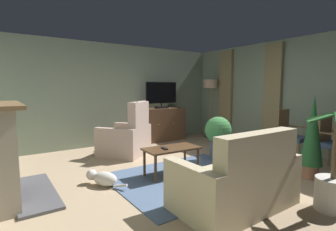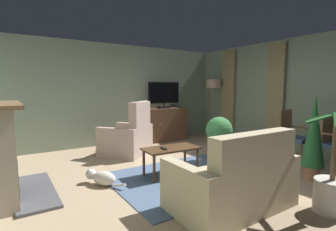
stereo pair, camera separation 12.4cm
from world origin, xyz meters
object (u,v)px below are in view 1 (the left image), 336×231
tv_remote (164,148)px  armchair_angled_to_table (127,139)px  floor_lamp (210,90)px  television (162,94)px  cat (103,178)px  potted_plant_on_hearth_side (218,134)px  potted_plant_small_fern_corner (332,189)px  side_chair_tucked_against_wall (290,134)px  potted_plant_tall_palm_by_window (313,134)px  side_chair_nearest_door (332,141)px  sofa_floral (238,182)px  tv_cabinet (161,125)px  coffee_table (172,151)px

tv_remote → armchair_angled_to_table: armchair_angled_to_table is taller
floor_lamp → television: bearing=165.0°
floor_lamp → tv_remote: bearing=-145.3°
tv_remote → cat: (-0.96, 0.23, -0.37)m
potted_plant_on_hearth_side → potted_plant_small_fern_corner: bearing=-99.9°
side_chair_tucked_against_wall → potted_plant_tall_palm_by_window: size_ratio=0.75×
side_chair_nearest_door → floor_lamp: bearing=85.0°
tv_remote → side_chair_nearest_door: size_ratio=0.17×
sofa_floral → potted_plant_on_hearth_side: sofa_floral is taller
cat → floor_lamp: floor_lamp is taller
armchair_angled_to_table → potted_plant_small_fern_corner: (0.92, -3.73, -0.10)m
tv_cabinet → television: television is taller
side_chair_nearest_door → side_chair_tucked_against_wall: (-0.01, 0.79, 0.00)m
side_chair_nearest_door → floor_lamp: floor_lamp is taller
tv_remote → side_chair_nearest_door: 3.03m
television → side_chair_tucked_against_wall: bearing=-69.3°
tv_remote → side_chair_tucked_against_wall: bearing=87.2°
coffee_table → side_chair_tucked_against_wall: side_chair_tucked_against_wall is taller
side_chair_tucked_against_wall → tv_cabinet: bearing=110.4°
tv_remote → armchair_angled_to_table: bearing=-174.9°
tv_cabinet → potted_plant_on_hearth_side: (-0.13, -2.33, 0.11)m
armchair_angled_to_table → potted_plant_tall_palm_by_window: 3.56m
potted_plant_small_fern_corner → potted_plant_on_hearth_side: bearing=80.1°
television → tv_cabinet: bearing=90.0°
potted_plant_tall_palm_by_window → armchair_angled_to_table: bearing=121.1°
coffee_table → potted_plant_small_fern_corner: 2.27m
potted_plant_small_fern_corner → armchair_angled_to_table: bearing=103.8°
side_chair_nearest_door → potted_plant_tall_palm_by_window: 0.80m
television → cat: (-2.52, -2.25, -1.17)m
side_chair_tucked_against_wall → floor_lamp: size_ratio=0.60×
side_chair_tucked_against_wall → potted_plant_small_fern_corner: bearing=-138.0°
cat → potted_plant_on_hearth_side: bearing=-0.7°
potted_plant_small_fern_corner → potted_plant_on_hearth_side: potted_plant_small_fern_corner is taller
potted_plant_tall_palm_by_window → tv_remote: bearing=144.8°
television → floor_lamp: bearing=-15.0°
sofa_floral → side_chair_nearest_door: bearing=0.9°
television → side_chair_nearest_door: 4.07m
coffee_table → armchair_angled_to_table: size_ratio=0.74×
tv_cabinet → side_chair_nearest_door: side_chair_nearest_door is taller
tv_remote → potted_plant_tall_palm_by_window: (1.94, -1.37, 0.24)m
sofa_floral → potted_plant_small_fern_corner: 1.12m
cat → side_chair_nearest_door: bearing=-23.3°
tv_remote → potted_plant_on_hearth_side: 1.44m
tv_cabinet → floor_lamp: size_ratio=0.78×
side_chair_nearest_door → side_chair_tucked_against_wall: size_ratio=0.98×
side_chair_tucked_against_wall → potted_plant_tall_palm_by_window: potted_plant_tall_palm_by_window is taller
side_chair_nearest_door → side_chair_tucked_against_wall: bearing=90.5°
television → side_chair_tucked_against_wall: television is taller
side_chair_tucked_against_wall → potted_plant_on_hearth_side: bearing=149.2°
side_chair_tucked_against_wall → floor_lamp: 2.81m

